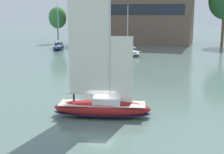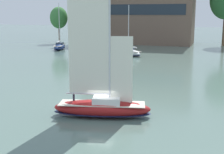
{
  "view_description": "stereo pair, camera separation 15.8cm",
  "coord_description": "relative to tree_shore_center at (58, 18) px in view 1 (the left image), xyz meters",
  "views": [
    {
      "loc": [
        9.61,
        -26.41,
        9.56
      ],
      "look_at": [
        0.0,
        3.0,
        3.19
      ],
      "focal_mm": 50.0,
      "sensor_mm": 36.0,
      "label": 1
    },
    {
      "loc": [
        9.76,
        -26.36,
        9.56
      ],
      "look_at": [
        0.0,
        3.0,
        3.19
      ],
      "focal_mm": 50.0,
      "sensor_mm": 36.0,
      "label": 2
    }
  ],
  "objects": [
    {
      "name": "sailboat_main",
      "position": [
        38.21,
        -64.13,
        -7.02
      ],
      "size": [
        9.56,
        4.62,
        12.66
      ],
      "color": "maroon",
      "rests_on": "ground"
    },
    {
      "name": "tree_shore_right",
      "position": [
        8.0,
        -2.05,
        0.89
      ],
      "size": [
        6.2,
        6.2,
        12.75
      ],
      "color": "brown",
      "rests_on": "ground"
    },
    {
      "name": "sailboat_moored_mid_channel",
      "position": [
        29.31,
        -21.39,
        -7.27
      ],
      "size": [
        7.56,
        7.38,
        11.35
      ],
      "color": "silver",
      "rests_on": "ground"
    },
    {
      "name": "ground_plane",
      "position": [
        38.2,
        -64.13,
        -8.04
      ],
      "size": [
        400.0,
        400.0,
        0.0
      ],
      "primitive_type": "plane",
      "color": "slate"
    },
    {
      "name": "tree_shore_center",
      "position": [
        0.0,
        0.0,
        0.0
      ],
      "size": [
        5.58,
        5.58,
        11.48
      ],
      "color": "brown",
      "rests_on": "ground"
    },
    {
      "name": "waterfront_building",
      "position": [
        23.86,
        8.6,
        1.94
      ],
      "size": [
        35.82,
        15.08,
        19.88
      ],
      "color": "brown",
      "rests_on": "ground"
    },
    {
      "name": "sailboat_moored_near_marina",
      "position": [
        8.43,
        -15.99,
        -7.21
      ],
      "size": [
        4.99,
        9.17,
        12.14
      ],
      "color": "navy",
      "rests_on": "ground"
    }
  ]
}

